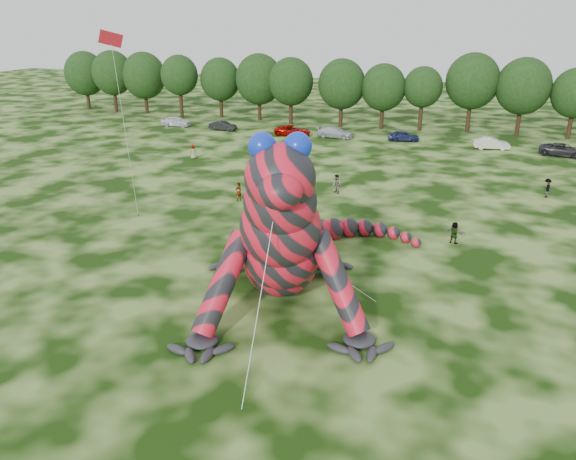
# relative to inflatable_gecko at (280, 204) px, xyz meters

# --- Properties ---
(ground) EXTENTS (240.00, 240.00, 0.00)m
(ground) POSITION_rel_inflatable_gecko_xyz_m (2.02, -6.09, -5.11)
(ground) COLOR #16330A
(ground) RESTS_ON ground
(inflatable_gecko) EXTENTS (22.86, 24.88, 10.22)m
(inflatable_gecko) POSITION_rel_inflatable_gecko_xyz_m (0.00, 0.00, 0.00)
(inflatable_gecko) COLOR red
(inflatable_gecko) RESTS_ON ground
(flying_kite) EXTENTS (3.25, 5.25, 14.80)m
(flying_kite) POSITION_rel_inflatable_gecko_xyz_m (-12.56, 3.74, 7.68)
(flying_kite) COLOR red
(flying_kite) RESTS_ON ground
(tree_0) EXTENTS (6.91, 6.22, 9.51)m
(tree_0) POSITION_rel_inflatable_gecko_xyz_m (-52.54, 53.15, -0.36)
(tree_0) COLOR black
(tree_0) RESTS_ON ground
(tree_1) EXTENTS (6.74, 6.07, 9.81)m
(tree_1) POSITION_rel_inflatable_gecko_xyz_m (-46.34, 51.96, -0.21)
(tree_1) COLOR black
(tree_1) RESTS_ON ground
(tree_2) EXTENTS (7.04, 6.34, 9.64)m
(tree_2) POSITION_rel_inflatable_gecko_xyz_m (-41.00, 52.67, -0.29)
(tree_2) COLOR black
(tree_2) RESTS_ON ground
(tree_3) EXTENTS (5.81, 5.23, 9.44)m
(tree_3) POSITION_rel_inflatable_gecko_xyz_m (-33.70, 50.98, -0.39)
(tree_3) COLOR black
(tree_3) RESTS_ON ground
(tree_4) EXTENTS (6.22, 5.60, 9.06)m
(tree_4) POSITION_rel_inflatable_gecko_xyz_m (-27.62, 52.62, -0.58)
(tree_4) COLOR black
(tree_4) RESTS_ON ground
(tree_5) EXTENTS (7.16, 6.44, 9.80)m
(tree_5) POSITION_rel_inflatable_gecko_xyz_m (-21.11, 52.35, -0.21)
(tree_5) COLOR black
(tree_5) RESTS_ON ground
(tree_6) EXTENTS (6.52, 5.86, 9.49)m
(tree_6) POSITION_rel_inflatable_gecko_xyz_m (-15.54, 50.59, -0.37)
(tree_6) COLOR black
(tree_6) RESTS_ON ground
(tree_7) EXTENTS (6.68, 6.01, 9.48)m
(tree_7) POSITION_rel_inflatable_gecko_xyz_m (-8.06, 50.71, -0.37)
(tree_7) COLOR black
(tree_7) RESTS_ON ground
(tree_8) EXTENTS (6.14, 5.53, 8.94)m
(tree_8) POSITION_rel_inflatable_gecko_xyz_m (-2.20, 50.90, -0.64)
(tree_8) COLOR black
(tree_8) RESTS_ON ground
(tree_9) EXTENTS (5.27, 4.74, 8.68)m
(tree_9) POSITION_rel_inflatable_gecko_xyz_m (3.08, 51.26, -0.77)
(tree_9) COLOR black
(tree_9) RESTS_ON ground
(tree_10) EXTENTS (7.09, 6.38, 10.50)m
(tree_10) POSITION_rel_inflatable_gecko_xyz_m (9.42, 52.49, 0.14)
(tree_10) COLOR black
(tree_10) RESTS_ON ground
(tree_11) EXTENTS (7.01, 6.31, 10.07)m
(tree_11) POSITION_rel_inflatable_gecko_xyz_m (15.80, 52.11, -0.08)
(tree_11) COLOR black
(tree_11) RESTS_ON ground
(tree_12) EXTENTS (5.99, 5.39, 8.97)m
(tree_12) POSITION_rel_inflatable_gecko_xyz_m (22.03, 51.65, -0.63)
(tree_12) COLOR black
(tree_12) RESTS_ON ground
(car_0) EXTENTS (4.40, 1.99, 1.47)m
(car_0) POSITION_rel_inflatable_gecko_xyz_m (-30.63, 43.46, -4.38)
(car_0) COLOR silver
(car_0) RESTS_ON ground
(car_1) EXTENTS (3.94, 1.56, 1.28)m
(car_1) POSITION_rel_inflatable_gecko_xyz_m (-23.04, 42.94, -4.47)
(car_1) COLOR black
(car_1) RESTS_ON ground
(car_2) EXTENTS (4.82, 2.24, 1.34)m
(car_2) POSITION_rel_inflatable_gecko_xyz_m (-12.66, 42.39, -4.44)
(car_2) COLOR #9C0801
(car_2) RESTS_ON ground
(car_3) EXTENTS (4.89, 2.38, 1.37)m
(car_3) POSITION_rel_inflatable_gecko_xyz_m (-6.97, 42.91, -4.43)
(car_3) COLOR silver
(car_3) RESTS_ON ground
(car_4) EXTENTS (4.16, 2.33, 1.34)m
(car_4) POSITION_rel_inflatable_gecko_xyz_m (1.84, 43.51, -4.44)
(car_4) COLOR #181F4A
(car_4) RESTS_ON ground
(car_5) EXTENTS (4.32, 2.03, 1.37)m
(car_5) POSITION_rel_inflatable_gecko_xyz_m (12.45, 42.16, -4.43)
(car_5) COLOR silver
(car_5) RESTS_ON ground
(car_6) EXTENTS (5.44, 3.32, 1.41)m
(car_6) POSITION_rel_inflatable_gecko_xyz_m (20.14, 40.93, -4.41)
(car_6) COLOR #29292C
(car_6) RESTS_ON ground
(spectator_2) EXTENTS (0.76, 1.17, 1.70)m
(spectator_2) POSITION_rel_inflatable_gecko_xyz_m (16.81, 23.61, -4.26)
(spectator_2) COLOR gray
(spectator_2) RESTS_ON ground
(spectator_4) EXTENTS (0.91, 0.82, 1.56)m
(spectator_4) POSITION_rel_inflatable_gecko_xyz_m (-19.37, 26.74, -4.33)
(spectator_4) COLOR gray
(spectator_4) RESTS_ON ground
(spectator_0) EXTENTS (0.65, 0.72, 1.66)m
(spectator_0) POSITION_rel_inflatable_gecko_xyz_m (-8.68, 14.27, -4.28)
(spectator_0) COLOR gray
(spectator_0) RESTS_ON ground
(spectator_5) EXTENTS (1.52, 1.00, 1.57)m
(spectator_5) POSITION_rel_inflatable_gecko_xyz_m (9.52, 10.05, -4.33)
(spectator_5) COLOR gray
(spectator_5) RESTS_ON ground
(spectator_1) EXTENTS (1.07, 1.06, 1.74)m
(spectator_1) POSITION_rel_inflatable_gecko_xyz_m (-1.10, 18.99, -4.24)
(spectator_1) COLOR gray
(spectator_1) RESTS_ON ground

